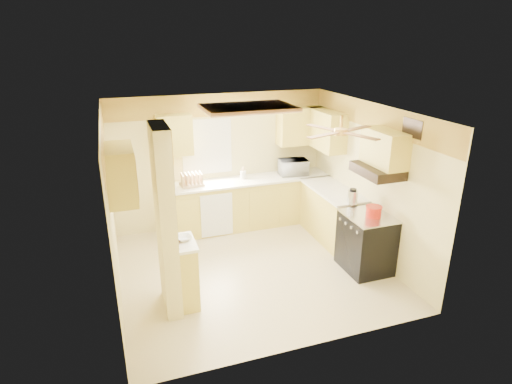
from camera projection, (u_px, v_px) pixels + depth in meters
name	position (u px, v px, depth m)	size (l,w,h in m)	color
floor	(253.00, 269.00, 6.76)	(4.00, 4.00, 0.00)	beige
ceiling	(252.00, 111.00, 5.89)	(4.00, 4.00, 0.00)	white
wall_back	(220.00, 161.00, 8.01)	(4.00, 4.00, 0.00)	#DFD088
wall_front	(308.00, 254.00, 4.64)	(4.00, 4.00, 0.00)	#DFD088
wall_left	(111.00, 213.00, 5.72)	(3.80, 3.80, 0.00)	#DFD088
wall_right	(369.00, 181.00, 6.93)	(3.80, 3.80, 0.00)	#DFD088
wallpaper_border	(219.00, 105.00, 7.63)	(4.00, 0.02, 0.40)	yellow
partition_column	(166.00, 222.00, 5.43)	(0.20, 0.70, 2.50)	#DFD088
partition_ledge	(186.00, 274.00, 5.78)	(0.25, 0.55, 0.90)	#DECC55
ledge_top	(184.00, 243.00, 5.61)	(0.28, 0.58, 0.04)	white
lower_cabinets_back	(251.00, 203.00, 8.18)	(3.00, 0.60, 0.90)	#DECC55
lower_cabinets_right	(332.00, 215.00, 7.65)	(0.60, 1.40, 0.90)	#DECC55
countertop_back	(251.00, 180.00, 8.00)	(3.04, 0.64, 0.04)	white
countertop_right	(333.00, 190.00, 7.49)	(0.64, 1.44, 0.04)	white
dishwasher_panel	(217.00, 215.00, 7.68)	(0.58, 0.02, 0.80)	white
window	(207.00, 147.00, 7.82)	(0.92, 0.02, 1.02)	white
upper_cab_back_left	(174.00, 135.00, 7.39)	(0.60, 0.35, 0.70)	#DECC55
upper_cab_back_right	(301.00, 126.00, 8.12)	(0.90, 0.35, 0.70)	#DECC55
upper_cab_right	(326.00, 130.00, 7.78)	(0.35, 1.00, 0.70)	#DECC55
upper_cab_left_wall	(120.00, 174.00, 5.34)	(0.35, 0.75, 0.70)	#DECC55
upper_cab_over_stove	(385.00, 148.00, 6.15)	(0.35, 0.76, 0.52)	#DECC55
stove	(366.00, 242.00, 6.62)	(0.68, 0.77, 0.92)	black
range_hood	(377.00, 171.00, 6.24)	(0.50, 0.76, 0.14)	black
poster_menu	(171.00, 176.00, 5.25)	(0.02, 0.42, 0.57)	black
poster_nashville	(175.00, 225.00, 5.48)	(0.02, 0.42, 0.57)	black
ceiling_light_panel	(248.00, 108.00, 6.38)	(1.35, 0.95, 0.06)	brown
ceiling_fan	(341.00, 131.00, 5.65)	(1.15, 1.15, 0.26)	gold
vent_grate	(412.00, 128.00, 5.76)	(0.02, 0.40, 0.25)	black
microwave	(293.00, 167.00, 8.21)	(0.53, 0.36, 0.30)	white
bowl	(184.00, 238.00, 5.64)	(0.20, 0.20, 0.05)	white
dutch_oven	(374.00, 211.00, 6.40)	(0.25, 0.25, 0.16)	red
kettle	(353.00, 197.00, 6.81)	(0.16, 0.16, 0.25)	silver
dish_rack	(192.00, 181.00, 7.63)	(0.42, 0.33, 0.23)	tan
utensil_crock	(243.00, 175.00, 8.01)	(0.11, 0.11, 0.22)	white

